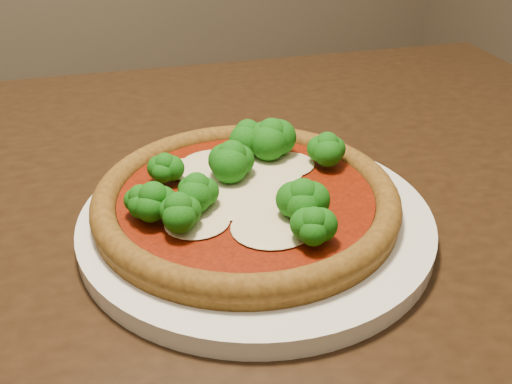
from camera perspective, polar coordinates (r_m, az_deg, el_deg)
name	(u,v)px	position (r m, az deg, el deg)	size (l,w,h in m)	color
dining_table	(173,282)	(0.63, -8.30, -8.86)	(1.34, 1.05, 0.75)	black
plate	(256,220)	(0.53, 0.00, -2.86)	(0.32, 0.32, 0.02)	white
pizza	(245,192)	(0.52, -1.12, -0.02)	(0.28, 0.28, 0.06)	brown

